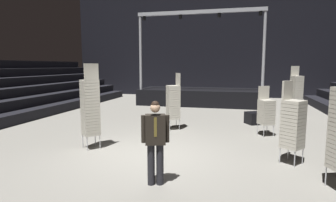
{
  "coord_description": "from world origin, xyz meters",
  "views": [
    {
      "loc": [
        2.17,
        -7.02,
        2.42
      ],
      "look_at": [
        0.24,
        0.69,
        1.4
      ],
      "focal_mm": 29.69,
      "sensor_mm": 36.0,
      "label": 1
    }
  ],
  "objects": [
    {
      "name": "chair_stack_front_left",
      "position": [
        -0.16,
        3.11,
        1.07
      ],
      "size": [
        0.6,
        0.6,
        2.14
      ],
      "rotation": [
        0.0,
        0.0,
        2.11
      ],
      "color": "#B2B5BA",
      "rests_on": "ground_plane"
    },
    {
      "name": "chair_stack_mid_right",
      "position": [
        3.16,
        2.94,
        0.86
      ],
      "size": [
        0.6,
        0.6,
        1.71
      ],
      "rotation": [
        0.0,
        0.0,
        3.64
      ],
      "color": "#B2B5BA",
      "rests_on": "ground_plane"
    },
    {
      "name": "man_with_tie",
      "position": [
        0.61,
        -1.82,
        0.98
      ],
      "size": [
        0.57,
        0.34,
        1.73
      ],
      "rotation": [
        0.0,
        0.0,
        3.45
      ],
      "color": "black",
      "rests_on": "ground_plane"
    },
    {
      "name": "chair_stack_mid_left",
      "position": [
        4.91,
        7.25,
        1.19
      ],
      "size": [
        0.58,
        0.58,
        2.39
      ],
      "rotation": [
        0.0,
        0.0,
        3.54
      ],
      "color": "#B2B5BA",
      "rests_on": "ground_plane"
    },
    {
      "name": "ground_plane",
      "position": [
        0.0,
        0.0,
        -0.05
      ],
      "size": [
        22.0,
        30.0,
        0.1
      ],
      "primitive_type": "cube",
      "color": "gray"
    },
    {
      "name": "equipment_road_case",
      "position": [
        3.02,
        4.93,
        0.25
      ],
      "size": [
        1.08,
        0.96,
        0.49
      ],
      "primitive_type": "cube",
      "rotation": [
        0.0,
        0.0,
        0.51
      ],
      "color": "black",
      "rests_on": "ground_plane"
    },
    {
      "name": "chair_stack_rear_left",
      "position": [
        -1.94,
        0.13,
        1.24
      ],
      "size": [
        0.62,
        0.62,
        2.48
      ],
      "rotation": [
        0.0,
        0.0,
        0.86
      ],
      "color": "#B2B5BA",
      "rests_on": "ground_plane"
    },
    {
      "name": "chair_stack_mid_centre",
      "position": [
        3.51,
        0.16,
        1.03
      ],
      "size": [
        0.62,
        0.62,
        2.05
      ],
      "rotation": [
        0.0,
        0.0,
        4.04
      ],
      "color": "#B2B5BA",
      "rests_on": "ground_plane"
    },
    {
      "name": "arena_end_wall",
      "position": [
        0.0,
        15.0,
        4.0
      ],
      "size": [
        22.0,
        0.3,
        8.0
      ],
      "primitive_type": "cube",
      "color": "black",
      "rests_on": "ground_plane"
    },
    {
      "name": "stage_riser",
      "position": [
        0.0,
        10.12,
        0.58
      ],
      "size": [
        7.52,
        2.95,
        5.48
      ],
      "color": "black",
      "rests_on": "ground_plane"
    }
  ]
}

